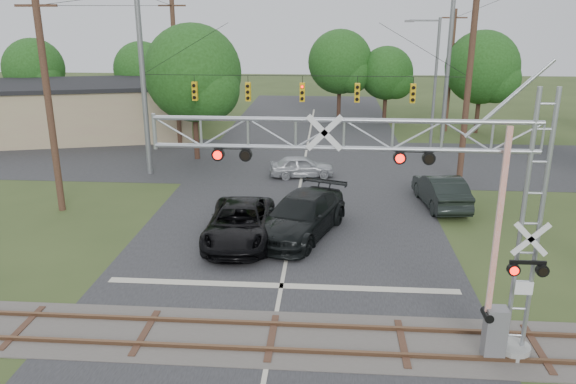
# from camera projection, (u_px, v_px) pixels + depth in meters

# --- Properties ---
(ground) EXTENTS (160.00, 160.00, 0.00)m
(ground) POSITION_uv_depth(u_px,v_px,m) (264.00, 379.00, 15.45)
(ground) COLOR #33431F
(ground) RESTS_ON ground
(road_main) EXTENTS (14.00, 90.00, 0.02)m
(road_main) POSITION_uv_depth(u_px,v_px,m) (290.00, 239.00, 24.95)
(road_main) COLOR #252628
(road_main) RESTS_ON ground
(road_cross) EXTENTS (90.00, 12.00, 0.02)m
(road_cross) POSITION_uv_depth(u_px,v_px,m) (305.00, 160.00, 38.24)
(road_cross) COLOR #252628
(road_cross) RESTS_ON ground
(railroad_track) EXTENTS (90.00, 3.20, 0.17)m
(railroad_track) POSITION_uv_depth(u_px,v_px,m) (272.00, 338.00, 17.34)
(railroad_track) COLOR #4C4641
(railroad_track) RESTS_ON ground
(crossing_gantry) EXTENTS (10.88, 1.00, 7.85)m
(crossing_gantry) POSITION_uv_depth(u_px,v_px,m) (413.00, 198.00, 15.25)
(crossing_gantry) COLOR gray
(crossing_gantry) RESTS_ON ground
(traffic_signal_span) EXTENTS (19.34, 0.36, 11.50)m
(traffic_signal_span) POSITION_uv_depth(u_px,v_px,m) (318.00, 84.00, 32.65)
(traffic_signal_span) COLOR slate
(traffic_signal_span) RESTS_ON ground
(pickup_black) EXTENTS (2.96, 6.09, 1.67)m
(pickup_black) POSITION_uv_depth(u_px,v_px,m) (240.00, 223.00, 24.52)
(pickup_black) COLOR black
(pickup_black) RESTS_ON ground
(car_dark) EXTENTS (4.63, 6.89, 1.85)m
(car_dark) POSITION_uv_depth(u_px,v_px,m) (301.00, 216.00, 25.19)
(car_dark) COLOR black
(car_dark) RESTS_ON ground
(sedan_silver) EXTENTS (4.12, 2.23, 1.33)m
(sedan_silver) POSITION_uv_depth(u_px,v_px,m) (302.00, 166.00, 34.29)
(sedan_silver) COLOR #A7AAAF
(sedan_silver) RESTS_ON ground
(suv_dark) EXTENTS (2.35, 5.28, 1.68)m
(suv_dark) POSITION_uv_depth(u_px,v_px,m) (441.00, 190.00, 29.04)
(suv_dark) COLOR black
(suv_dark) RESTS_ON ground
(commercial_building) EXTENTS (20.36, 14.04, 4.33)m
(commercial_building) POSITION_uv_depth(u_px,v_px,m) (76.00, 109.00, 45.27)
(commercial_building) COLOR #9D8369
(commercial_building) RESTS_ON ground
(streetlight) EXTENTS (2.49, 0.26, 9.32)m
(streetlight) POSITION_uv_depth(u_px,v_px,m) (433.00, 78.00, 39.57)
(streetlight) COLOR slate
(streetlight) RESTS_ON ground
(utility_poles) EXTENTS (26.48, 28.60, 13.05)m
(utility_poles) POSITION_uv_depth(u_px,v_px,m) (355.00, 75.00, 34.74)
(utility_poles) COLOR #3C281B
(utility_poles) RESTS_ON ground
(treeline) EXTENTS (55.93, 29.20, 9.05)m
(treeline) POSITION_uv_depth(u_px,v_px,m) (314.00, 70.00, 45.09)
(treeline) COLOR #39231A
(treeline) RESTS_ON ground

